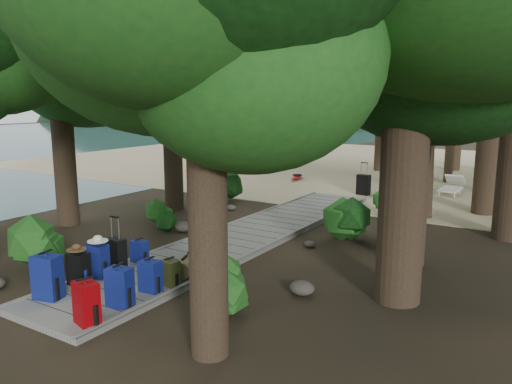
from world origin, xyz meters
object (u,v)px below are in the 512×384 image
Objects in this scene: backpack_left_b at (79,267)px; backpack_right_c at (150,274)px; backpack_right_b at (120,285)px; duffel_right_black at (205,258)px; backpack_left_d at (139,250)px; kayak at (297,176)px; duffel_right_khaki at (185,267)px; sun_lounger at (451,186)px; backpack_left_a at (47,275)px; backpack_right_d at (170,271)px; backpack_right_a at (86,301)px; backpack_left_c at (98,259)px; lone_suitcase_on_sand at (363,185)px; suitcase_on_boardwalk at (116,254)px.

backpack_right_c is at bearing 10.92° from backpack_left_b.
duffel_right_black is at bearing 78.57° from backpack_right_b.
backpack_left_d is 12.17m from kayak.
backpack_right_b is at bearing -92.70° from backpack_right_c.
backpack_left_d is 0.94× the size of duffel_right_khaki.
kayak is 1.43× the size of sun_lounger.
backpack_right_d is (1.34, 1.58, -0.16)m from backpack_left_a.
backpack_left_b is 1.42m from backpack_right_c.
backpack_right_d is 13.18m from kayak.
backpack_right_c is at bearing 28.61° from backpack_left_a.
backpack_right_a is 14.99m from kayak.
backpack_right_b is 1.16m from backpack_right_d.
backpack_right_b is (1.41, -0.74, 0.01)m from backpack_left_c.
backpack_right_c is 0.98× the size of duffel_right_black.
backpack_left_b is 1.55m from backpack_left_d.
backpack_right_b reaches higher than backpack_left_c.
backpack_right_b is (1.37, -0.28, 0.03)m from backpack_left_b.
lone_suitcase_on_sand is (-0.27, 12.67, -0.10)m from backpack_right_a.
duffel_right_khaki is at bearing 102.50° from backpack_right_d.
backpack_left_a is 2.26m from backpack_left_d.
backpack_left_a reaches higher than backpack_right_b.
backpack_left_a is at bearing -175.74° from backpack_right_a.
duffel_right_khaki is at bearing -101.01° from sun_lounger.
sun_lounger is (2.70, 1.73, -0.04)m from lone_suitcase_on_sand.
suitcase_on_boardwalk is (-1.47, 0.07, 0.06)m from backpack_right_d.
backpack_left_a is at bearing -104.24° from sun_lounger.
kayak is at bearing 92.39° from backpack_left_c.
sun_lounger is at bearing 101.50° from duffel_right_black.
backpack_left_d is (-0.10, 2.25, -0.17)m from backpack_left_a.
kayak is (-3.82, 12.99, -0.27)m from backpack_right_c.
backpack_right_c is at bearing -8.46° from backpack_left_c.
sun_lounger is (2.53, 12.93, -0.08)m from backpack_right_c.
backpack_left_a is at bearing -172.77° from backpack_right_b.
backpack_right_b is 1.36× the size of duffel_right_khaki.
lone_suitcase_on_sand reaches higher than backpack_right_c.
backpack_right_a is 14.60m from sun_lounger.
duffel_right_khaki is at bearing 25.42° from suitcase_on_boardwalk.
suitcase_on_boardwalk is 10.79m from lone_suitcase_on_sand.
backpack_right_b is 1.16× the size of backpack_right_c.
backpack_right_b is 1.87m from suitcase_on_boardwalk.
backpack_right_a is 0.25× the size of kayak.
backpack_right_a is 1.15× the size of duffel_right_black.
suitcase_on_boardwalk is at bearing 127.96° from backpack_right_b.
backpack_right_d is 0.25× the size of sun_lounger.
backpack_left_a is 1.72m from backpack_right_c.
duffel_right_black is (0.01, 2.27, -0.16)m from backpack_right_b.
sun_lounger is at bearing 97.13° from backpack_right_a.
backpack_right_d is at bearing 76.13° from backpack_right_b.
backpack_left_a is at bearing -91.12° from backpack_left_b.
suitcase_on_boardwalk is at bearing 82.66° from backpack_left_c.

